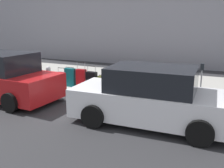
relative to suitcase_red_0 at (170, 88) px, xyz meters
name	(u,v)px	position (x,y,z in m)	size (l,w,h in m)	color
ground_plane	(67,92)	(4.04, 0.43, -0.51)	(40.00, 40.00, 0.00)	#28282B
sidewalk_curb	(96,78)	(4.04, -2.07, -0.44)	(18.00, 5.00, 0.14)	#9E9B93
suitcase_red_0	(170,88)	(0.00, 0.00, 0.00)	(0.46, 0.23, 1.01)	red
suitcase_teal_1	(155,87)	(0.52, 0.00, -0.01)	(0.44, 0.22, 0.95)	#0F606B
suitcase_maroon_2	(141,85)	(1.07, -0.04, 0.00)	(0.49, 0.26, 0.79)	maroon
suitcase_silver_3	(127,85)	(1.62, -0.03, -0.06)	(0.47, 0.23, 0.67)	#9EA0A8
suitcase_navy_4	(116,82)	(2.12, -0.13, -0.02)	(0.36, 0.25, 1.01)	navy
suitcase_olive_5	(103,83)	(2.60, -0.01, -0.09)	(0.45, 0.20, 0.62)	#59601E
suitcase_black_6	(92,81)	(3.12, 0.00, -0.01)	(0.43, 0.25, 0.96)	black
suitcase_red_7	(81,78)	(3.62, -0.03, 0.02)	(0.42, 0.23, 1.08)	red
suitcase_teal_8	(70,77)	(4.14, -0.01, 0.02)	(0.49, 0.23, 0.83)	#0F606B
suitcase_maroon_9	(62,78)	(4.66, -0.12, -0.10)	(0.39, 0.28, 0.75)	maroon
fire_hydrant	(49,75)	(5.31, -0.07, 0.03)	(0.39, 0.21, 0.76)	#99999E
bollard_post	(37,73)	(5.82, 0.08, 0.06)	(0.14, 0.14, 0.86)	#333338
parking_meter	(201,76)	(-0.99, -0.32, 0.46)	(0.12, 0.09, 1.27)	slate
parked_car_white_0	(151,98)	(0.07, 2.10, 0.24)	(4.45, 2.10, 1.61)	silver
parked_car_red_1	(3,78)	(5.63, 2.10, 0.29)	(4.40, 2.19, 1.72)	#AD1619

